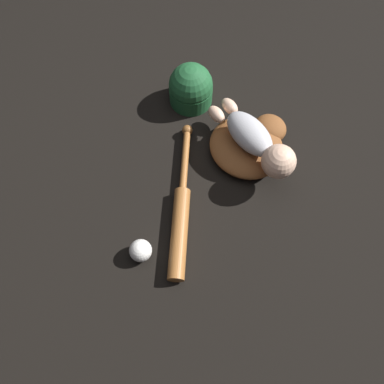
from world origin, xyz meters
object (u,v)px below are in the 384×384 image
object	(u,v)px
baseball	(141,251)
baby_figure	(258,142)
baseball_bat	(181,216)
baseball_glove	(250,144)
baseball_cap	(191,88)

from	to	relation	value
baseball	baby_figure	bearing A→B (deg)	103.48
baseball_bat	baseball_glove	bearing A→B (deg)	109.38
baseball_glove	baseball	distance (m)	0.57
baseball_cap	baseball	bearing A→B (deg)	-42.87
baseball_glove	baseball_bat	xyz separation A→B (m)	(0.13, -0.37, -0.01)
baseball_glove	baseball_cap	xyz separation A→B (m)	(-0.32, -0.08, 0.03)
baseball	baseball_cap	distance (m)	0.68
baby_figure	baseball_cap	bearing A→B (deg)	-170.13
baby_figure	baseball	size ratio (longest dim) A/B	5.35
baby_figure	baseball	world-z (taller)	baby_figure
baby_figure	baseball_bat	distance (m)	0.38
baseball	baseball_glove	bearing A→B (deg)	108.09
baseball_glove	baseball_cap	bearing A→B (deg)	-165.98
baseball_cap	baby_figure	bearing A→B (deg)	9.87
baseball_glove	baseball_bat	bearing A→B (deg)	-70.62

